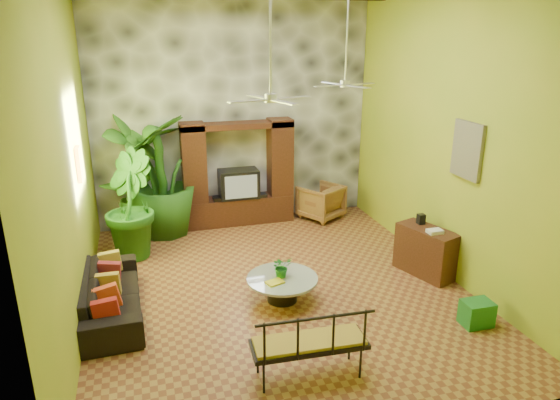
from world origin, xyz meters
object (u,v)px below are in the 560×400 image
object	(u,v)px
iron_bench	(311,341)
side_console	(426,251)
ceiling_fan_back	(346,72)
entertainment_center	(238,181)
ceiling_fan_front	(271,83)
tall_plant_b	(128,205)
coffee_table	(282,286)
sofa	(110,294)
wicker_armchair	(321,201)
tall_plant_c	(161,176)
green_bin	(477,313)
tall_plant_a	(136,175)

from	to	relation	value
iron_bench	side_console	size ratio (longest dim) A/B	1.37
ceiling_fan_back	iron_bench	bearing A→B (deg)	-117.25
entertainment_center	ceiling_fan_front	distance (m)	4.30
ceiling_fan_front	tall_plant_b	distance (m)	4.00
tall_plant_b	side_console	xyz separation A→B (m)	(4.97, -2.24, -0.59)
coffee_table	tall_plant_b	bearing A→B (deg)	133.12
ceiling_fan_back	sofa	distance (m)	5.40
wicker_armchair	tall_plant_c	bearing A→B (deg)	-31.94
ceiling_fan_front	tall_plant_c	world-z (taller)	ceiling_fan_front
green_bin	ceiling_fan_front	bearing A→B (deg)	151.08
ceiling_fan_back	sofa	xyz separation A→B (m)	(-4.25, -1.30, -3.07)
tall_plant_b	entertainment_center	bearing A→B (deg)	25.81
coffee_table	side_console	size ratio (longest dim) A/B	1.06
ceiling_fan_front	iron_bench	distance (m)	3.47
tall_plant_c	ceiling_fan_front	bearing A→B (deg)	-66.84
wicker_armchair	tall_plant_c	xyz separation A→B (m)	(-3.50, 0.06, 0.86)
tall_plant_a	iron_bench	bearing A→B (deg)	-70.85
green_bin	tall_plant_a	bearing A→B (deg)	132.68
tall_plant_b	iron_bench	size ratio (longest dim) A/B	1.40
tall_plant_b	green_bin	bearing A→B (deg)	-39.01
tall_plant_a	tall_plant_c	world-z (taller)	tall_plant_a
ceiling_fan_back	coffee_table	bearing A→B (deg)	-135.15
ceiling_fan_front	tall_plant_a	size ratio (longest dim) A/B	0.73
coffee_table	side_console	distance (m)	2.70
entertainment_center	side_console	size ratio (longest dim) A/B	2.26
tall_plant_c	green_bin	xyz separation A→B (m)	(4.14, -4.86, -1.07)
side_console	entertainment_center	bearing A→B (deg)	109.32
coffee_table	iron_bench	distance (m)	1.97
ceiling_fan_back	side_console	world-z (taller)	ceiling_fan_back
tall_plant_c	iron_bench	xyz separation A→B (m)	(1.41, -5.34, -0.71)
entertainment_center	coffee_table	distance (m)	3.63
tall_plant_a	tall_plant_b	world-z (taller)	tall_plant_a
wicker_armchair	tall_plant_b	xyz separation A→B (m)	(-4.18, -0.91, 0.62)
tall_plant_a	coffee_table	bearing A→B (deg)	-59.39
wicker_armchair	coffee_table	world-z (taller)	wicker_armchair
iron_bench	green_bin	world-z (taller)	iron_bench
green_bin	entertainment_center	bearing A→B (deg)	116.39
tall_plant_a	tall_plant_c	xyz separation A→B (m)	(0.51, -0.17, -0.02)
iron_bench	coffee_table	bearing A→B (deg)	86.92
ceiling_fan_front	green_bin	world-z (taller)	ceiling_fan_front
tall_plant_c	iron_bench	bearing A→B (deg)	-75.25
wicker_armchair	side_console	distance (m)	3.24
coffee_table	iron_bench	world-z (taller)	iron_bench
ceiling_fan_back	tall_plant_b	xyz separation A→B (m)	(-3.92, 0.81, -2.38)
side_console	green_bin	bearing A→B (deg)	-114.36
iron_bench	side_console	xyz separation A→B (m)	(2.89, 2.15, -0.12)
sofa	wicker_armchair	size ratio (longest dim) A/B	2.59
entertainment_center	sofa	size ratio (longest dim) A/B	1.07
wicker_armchair	tall_plant_a	bearing A→B (deg)	-34.30
entertainment_center	side_console	world-z (taller)	entertainment_center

